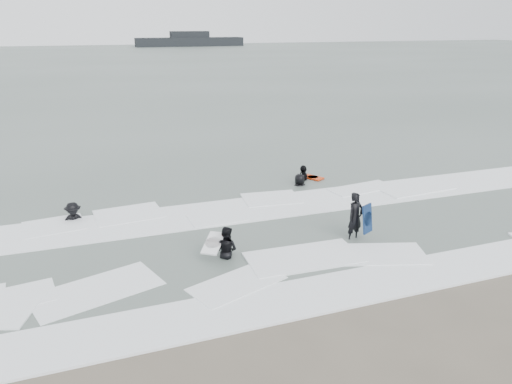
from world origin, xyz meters
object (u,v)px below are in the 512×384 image
object	(u,v)px
surfer_breaker	(74,222)
surfer_right_far	(300,186)
surfer_right_near	(303,181)
surfer_centre	(354,240)
surfer_wading	(226,258)
vessel_horizon	(190,41)

from	to	relation	value
surfer_breaker	surfer_right_far	bearing A→B (deg)	-2.61
surfer_breaker	surfer_right_near	bearing A→B (deg)	0.91
surfer_centre	surfer_right_near	bearing A→B (deg)	64.88
surfer_centre	surfer_right_far	distance (m)	5.95
surfer_wading	surfer_right_far	bearing A→B (deg)	-87.51
surfer_breaker	surfer_right_near	distance (m)	10.16
surfer_wading	surfer_breaker	bearing A→B (deg)	-2.35
surfer_right_far	vessel_horizon	xyz separation A→B (m)	(24.15, 134.94, 1.61)
surfer_breaker	surfer_right_near	size ratio (longest dim) A/B	0.85
surfer_wading	surfer_right_near	bearing A→B (deg)	-86.94
surfer_wading	vessel_horizon	bearing A→B (deg)	-57.92
surfer_right_far	surfer_centre	bearing A→B (deg)	78.66
surfer_breaker	surfer_right_near	world-z (taller)	surfer_right_near
surfer_wading	surfer_breaker	distance (m)	6.43
surfer_centre	surfer_right_near	distance (m)	6.70
surfer_breaker	surfer_centre	bearing A→B (deg)	-37.74
surfer_wading	surfer_right_near	distance (m)	8.49
surfer_breaker	vessel_horizon	world-z (taller)	vessel_horizon
surfer_breaker	vessel_horizon	bearing A→B (deg)	66.82
surfer_wading	surfer_right_far	distance (m)	7.66
surfer_breaker	vessel_horizon	size ratio (longest dim) A/B	0.05
surfer_breaker	surfer_wading	bearing A→B (deg)	-55.44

